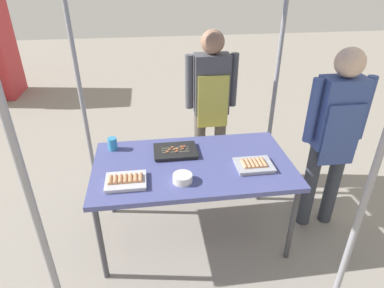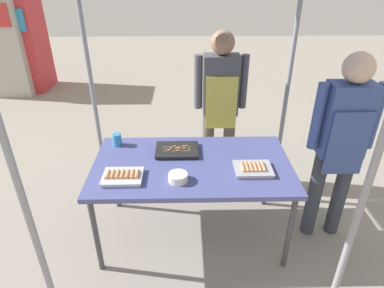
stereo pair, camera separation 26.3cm
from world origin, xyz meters
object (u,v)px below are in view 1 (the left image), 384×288
condiment_bowl (183,178)px  drink_cup_near_edge (113,144)px  stall_table (193,169)px  tray_meat_skewers (175,151)px  tray_grilled_sausages (254,165)px  customer_nearby (335,130)px  tray_pork_links (126,181)px  vendor_woman (211,98)px

condiment_bowl → drink_cup_near_edge: size_ratio=1.33×
stall_table → tray_meat_skewers: (-0.12, 0.18, 0.07)m
tray_grilled_sausages → customer_nearby: (0.70, 0.12, 0.20)m
drink_cup_near_edge → customer_nearby: size_ratio=0.07×
tray_pork_links → condiment_bowl: bearing=-4.6°
tray_pork_links → drink_cup_near_edge: size_ratio=2.71×
customer_nearby → tray_meat_skewers: bearing=171.7°
stall_table → customer_nearby: bearing=-0.4°
tray_pork_links → customer_nearby: (1.70, 0.20, 0.20)m
tray_meat_skewers → customer_nearby: bearing=-8.3°
tray_grilled_sausages → drink_cup_near_edge: 1.21m
customer_nearby → stall_table: bearing=179.6°
tray_meat_skewers → customer_nearby: (1.29, -0.19, 0.21)m
tray_meat_skewers → drink_cup_near_edge: bearing=166.1°
stall_table → customer_nearby: customer_nearby is taller
stall_table → drink_cup_near_edge: size_ratio=14.55×
drink_cup_near_edge → vendor_woman: bearing=28.0°
tray_grilled_sausages → tray_meat_skewers: size_ratio=0.80×
tray_meat_skewers → tray_pork_links: (-0.40, -0.39, 0.01)m
vendor_woman → tray_meat_skewers: bearing=56.4°
tray_meat_skewers → drink_cup_near_edge: size_ratio=3.32×
tray_meat_skewers → tray_pork_links: tray_pork_links is taller
tray_meat_skewers → vendor_woman: (0.42, 0.64, 0.21)m
tray_grilled_sausages → tray_meat_skewers: tray_grilled_sausages is taller
tray_meat_skewers → condiment_bowl: 0.42m
tray_grilled_sausages → vendor_woman: bearing=100.4°
tray_meat_skewers → tray_pork_links: 0.56m
tray_grilled_sausages → customer_nearby: bearing=9.4°
stall_table → drink_cup_near_edge: drink_cup_near_edge is taller
stall_table → tray_grilled_sausages: bearing=-14.7°
condiment_bowl → customer_nearby: bearing=10.4°
tray_grilled_sausages → vendor_woman: size_ratio=0.18×
tray_pork_links → vendor_woman: bearing=51.3°
tray_meat_skewers → condiment_bowl: bearing=-88.0°
condiment_bowl → customer_nearby: size_ratio=0.09×
stall_table → condiment_bowl: (-0.11, -0.24, 0.08)m
tray_meat_skewers → condiment_bowl: (0.01, -0.42, 0.01)m
tray_grilled_sausages → tray_pork_links: size_ratio=0.98×
tray_pork_links → customer_nearby: size_ratio=0.18×
stall_table → condiment_bowl: condiment_bowl is taller
stall_table → tray_meat_skewers: bearing=124.4°
stall_table → tray_pork_links: tray_pork_links is taller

